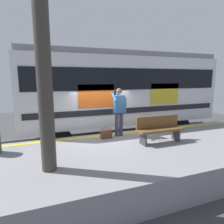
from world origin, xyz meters
TOP-DOWN VIEW (x-y plane):
  - ground_plane at (0.00, 0.00)m, footprint 23.90×23.90m
  - platform at (0.00, 1.97)m, footprint 12.13×3.94m
  - safety_line at (0.00, 0.30)m, footprint 11.89×0.16m
  - track_rail_near at (0.00, -1.25)m, footprint 15.77×0.08m
  - track_rail_far at (0.00, -2.68)m, footprint 15.77×0.08m
  - train_carriage at (-1.44, -1.96)m, footprint 9.41×3.05m
  - passenger at (-0.38, 0.53)m, footprint 0.57×0.55m
  - handbag at (0.17, 0.65)m, footprint 0.40×0.36m
  - station_column at (2.27, 2.51)m, footprint 0.35×0.35m
  - bench at (-1.39, 1.70)m, footprint 1.64×0.44m

SIDE VIEW (x-z plane):
  - ground_plane at x=0.00m, z-range 0.00..0.00m
  - track_rail_near at x=0.00m, z-range 0.00..0.16m
  - track_rail_far at x=0.00m, z-range 0.00..0.16m
  - platform at x=0.00m, z-range 0.00..0.85m
  - safety_line at x=0.00m, z-range 0.85..0.86m
  - handbag at x=0.17m, z-range 0.84..1.19m
  - bench at x=-1.39m, z-range 0.89..1.79m
  - passenger at x=-0.38m, z-range 1.02..2.83m
  - train_carriage at x=-1.44m, z-range 0.54..4.59m
  - station_column at x=2.27m, z-range 0.85..4.97m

